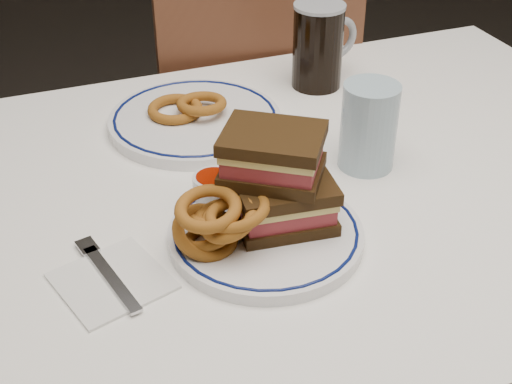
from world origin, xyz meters
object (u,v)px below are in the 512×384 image
object	(u,v)px
far_plate	(195,120)
main_plate	(266,234)
reuben_sandwich	(278,179)
beer_mug	(319,45)
chair_far	(248,132)

from	to	relation	value
far_plate	main_plate	bearing A→B (deg)	-90.77
main_plate	reuben_sandwich	distance (m)	0.08
beer_mug	far_plate	bearing A→B (deg)	-164.15
chair_far	reuben_sandwich	world-z (taller)	chair_far
reuben_sandwich	far_plate	bearing A→B (deg)	93.37
main_plate	far_plate	world-z (taller)	far_plate
main_plate	far_plate	distance (m)	0.33
chair_far	main_plate	world-z (taller)	chair_far
beer_mug	far_plate	size ratio (longest dim) A/B	0.54
chair_far	main_plate	bearing A→B (deg)	-108.41
far_plate	chair_far	bearing A→B (deg)	58.38
reuben_sandwich	chair_far	bearing A→B (deg)	72.94
reuben_sandwich	beer_mug	size ratio (longest dim) A/B	1.03
main_plate	far_plate	size ratio (longest dim) A/B	0.89
beer_mug	main_plate	bearing A→B (deg)	-123.02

